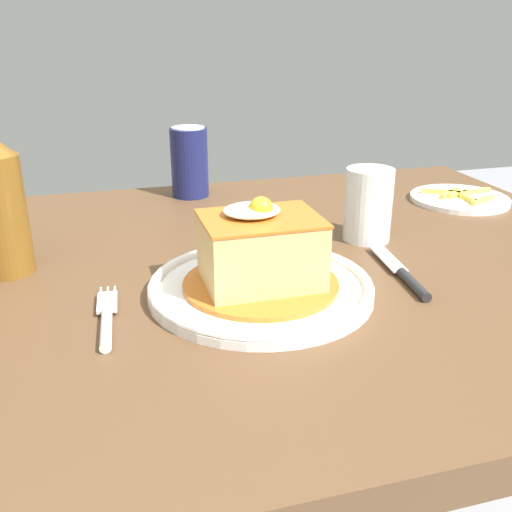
{
  "coord_description": "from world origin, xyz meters",
  "views": [
    {
      "loc": [
        -0.11,
        -0.69,
        1.05
      ],
      "look_at": [
        0.07,
        -0.07,
        0.79
      ],
      "focal_mm": 41.25,
      "sensor_mm": 36.0,
      "label": 1
    }
  ],
  "objects_px": {
    "fork": "(107,320)",
    "drinking_glass": "(368,210)",
    "knife": "(406,276)",
    "side_plate_fries": "(460,199)",
    "soda_can": "(189,162)",
    "main_plate": "(261,287)"
  },
  "relations": [
    {
      "from": "fork",
      "to": "drinking_glass",
      "type": "xyz_separation_m",
      "value": [
        0.38,
        0.16,
        0.04
      ]
    },
    {
      "from": "knife",
      "to": "side_plate_fries",
      "type": "height_order",
      "value": "side_plate_fries"
    },
    {
      "from": "fork",
      "to": "knife",
      "type": "bearing_deg",
      "value": 2.39
    },
    {
      "from": "soda_can",
      "to": "main_plate",
      "type": "bearing_deg",
      "value": -89.14
    },
    {
      "from": "drinking_glass",
      "to": "side_plate_fries",
      "type": "xyz_separation_m",
      "value": [
        0.24,
        0.13,
        -0.04
      ]
    },
    {
      "from": "knife",
      "to": "main_plate",
      "type": "bearing_deg",
      "value": 175.57
    },
    {
      "from": "fork",
      "to": "side_plate_fries",
      "type": "relative_size",
      "value": 0.83
    },
    {
      "from": "soda_can",
      "to": "drinking_glass",
      "type": "xyz_separation_m",
      "value": [
        0.21,
        -0.3,
        -0.02
      ]
    },
    {
      "from": "main_plate",
      "to": "fork",
      "type": "height_order",
      "value": "main_plate"
    },
    {
      "from": "main_plate",
      "to": "fork",
      "type": "xyz_separation_m",
      "value": [
        -0.18,
        -0.03,
        -0.0
      ]
    },
    {
      "from": "knife",
      "to": "fork",
      "type": "bearing_deg",
      "value": -177.61
    },
    {
      "from": "main_plate",
      "to": "drinking_glass",
      "type": "bearing_deg",
      "value": 33.84
    },
    {
      "from": "fork",
      "to": "soda_can",
      "type": "distance_m",
      "value": 0.49
    },
    {
      "from": "fork",
      "to": "soda_can",
      "type": "height_order",
      "value": "soda_can"
    },
    {
      "from": "knife",
      "to": "drinking_glass",
      "type": "distance_m",
      "value": 0.15
    },
    {
      "from": "main_plate",
      "to": "drinking_glass",
      "type": "relative_size",
      "value": 2.5
    },
    {
      "from": "main_plate",
      "to": "soda_can",
      "type": "relative_size",
      "value": 2.12
    },
    {
      "from": "fork",
      "to": "drinking_glass",
      "type": "height_order",
      "value": "drinking_glass"
    },
    {
      "from": "soda_can",
      "to": "drinking_glass",
      "type": "relative_size",
      "value": 1.18
    },
    {
      "from": "main_plate",
      "to": "side_plate_fries",
      "type": "distance_m",
      "value": 0.52
    },
    {
      "from": "main_plate",
      "to": "soda_can",
      "type": "bearing_deg",
      "value": 90.86
    },
    {
      "from": "drinking_glass",
      "to": "side_plate_fries",
      "type": "relative_size",
      "value": 0.62
    }
  ]
}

